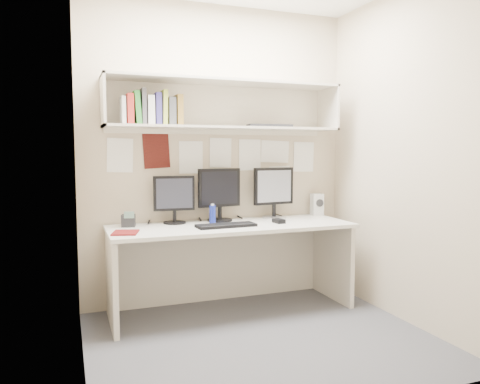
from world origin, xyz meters
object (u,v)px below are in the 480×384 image
object	(u,v)px
monitor_right	(274,191)
desk_phone	(128,220)
speaker	(317,204)
monitor_left	(174,197)
keyboard	(226,225)
desk	(231,267)
monitor_center	(219,192)
maroon_notebook	(125,233)

from	to	relation	value
monitor_right	desk_phone	distance (m)	1.31
speaker	monitor_left	bearing A→B (deg)	-171.53
keyboard	desk_phone	distance (m)	0.78
monitor_right	keyboard	world-z (taller)	monitor_right
desk	monitor_left	xyz separation A→B (m)	(-0.43, 0.22, 0.59)
monitor_right	keyboard	distance (m)	0.69
desk	monitor_right	bearing A→B (deg)	24.41
monitor_left	desk_phone	bearing A→B (deg)	-168.15
monitor_left	monitor_right	world-z (taller)	monitor_right
monitor_center	monitor_right	size ratio (longest dim) A/B	1.00
desk	desk_phone	distance (m)	0.93
maroon_notebook	speaker	bearing A→B (deg)	27.23
monitor_left	maroon_notebook	distance (m)	0.60
monitor_center	speaker	xyz separation A→B (m)	(0.97, 0.02, -0.15)
speaker	maroon_notebook	distance (m)	1.85
keyboard	speaker	distance (m)	1.08
monitor_right	desk_phone	bearing A→B (deg)	175.83
desk	speaker	size ratio (longest dim) A/B	9.81
monitor_right	maroon_notebook	world-z (taller)	monitor_right
monitor_center	maroon_notebook	distance (m)	0.94
monitor_right	speaker	size ratio (longest dim) A/B	2.24
keyboard	desk	bearing A→B (deg)	49.95
monitor_left	maroon_notebook	world-z (taller)	monitor_left
keyboard	monitor_left	bearing A→B (deg)	134.41
monitor_center	maroon_notebook	size ratio (longest dim) A/B	2.09
keyboard	speaker	bearing A→B (deg)	16.23
monitor_left	desk_phone	distance (m)	0.42
monitor_right	desk_phone	size ratio (longest dim) A/B	3.56
monitor_left	desk_phone	world-z (taller)	monitor_left
keyboard	maroon_notebook	world-z (taller)	keyboard
desk_phone	maroon_notebook	bearing A→B (deg)	-87.84
monitor_center	monitor_right	xyz separation A→B (m)	(0.52, -0.00, 0.00)
monitor_left	keyboard	distance (m)	0.52
desk	desk_phone	size ratio (longest dim) A/B	15.61
monitor_left	speaker	distance (m)	1.38
desk	monitor_right	world-z (taller)	monitor_right
monitor_left	keyboard	bearing A→B (deg)	-38.03
speaker	desk_phone	world-z (taller)	speaker
monitor_center	desk_phone	world-z (taller)	monitor_center
desk	maroon_notebook	world-z (taller)	maroon_notebook
maroon_notebook	monitor_center	bearing A→B (deg)	38.27
desk	desk_phone	world-z (taller)	desk_phone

